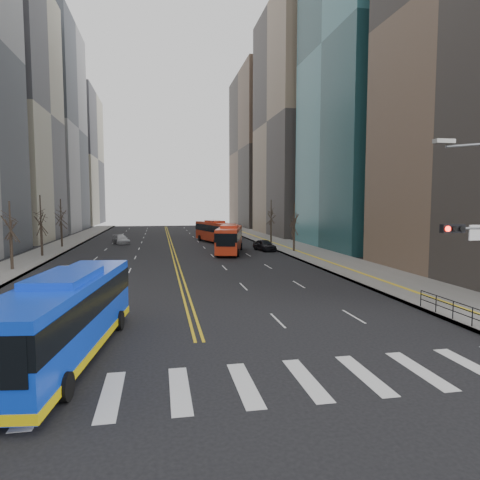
% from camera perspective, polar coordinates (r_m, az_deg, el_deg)
% --- Properties ---
extents(ground, '(220.00, 220.00, 0.00)m').
position_cam_1_polar(ground, '(16.36, -3.67, -18.97)').
color(ground, black).
extents(sidewalk_right, '(7.00, 130.00, 0.15)m').
position_cam_1_polar(sidewalk_right, '(63.22, 7.09, -0.99)').
color(sidewalk_right, slate).
rests_on(sidewalk_right, ground).
extents(sidewalk_left, '(5.00, 130.00, 0.15)m').
position_cam_1_polar(sidewalk_left, '(61.96, -24.41, -1.52)').
color(sidewalk_left, slate).
rests_on(sidewalk_left, ground).
extents(crosswalk, '(26.70, 4.00, 0.01)m').
position_cam_1_polar(crosswalk, '(16.36, -3.67, -18.95)').
color(crosswalk, silver).
rests_on(crosswalk, ground).
extents(centerline, '(0.55, 100.00, 0.01)m').
position_cam_1_polar(centerline, '(70.18, -9.23, -0.48)').
color(centerline, gold).
rests_on(centerline, ground).
extents(office_towers, '(83.00, 134.00, 58.00)m').
position_cam_1_polar(office_towers, '(85.14, -9.64, 16.66)').
color(office_towers, gray).
rests_on(office_towers, ground).
extents(pedestrian_railing, '(0.06, 6.06, 1.02)m').
position_cam_1_polar(pedestrian_railing, '(26.98, 26.54, -7.99)').
color(pedestrian_railing, black).
rests_on(pedestrian_railing, sidewalk_right).
extents(street_trees, '(35.20, 47.20, 7.60)m').
position_cam_1_polar(street_trees, '(49.71, -16.97, 2.76)').
color(street_trees, '#33261F').
rests_on(street_trees, ground).
extents(blue_bus, '(4.33, 12.93, 3.68)m').
position_cam_1_polar(blue_bus, '(19.81, -22.17, -9.14)').
color(blue_bus, blue).
rests_on(blue_bus, ground).
extents(red_bus_near, '(5.45, 12.04, 3.71)m').
position_cam_1_polar(red_bus_near, '(56.21, -1.40, 0.33)').
color(red_bus_near, red).
rests_on(red_bus_near, ground).
extents(red_bus_far, '(5.49, 11.90, 3.67)m').
position_cam_1_polar(red_bus_far, '(71.32, -3.39, 1.30)').
color(red_bus_far, red).
rests_on(red_bus_far, ground).
extents(car_white, '(3.10, 4.82, 1.50)m').
position_cam_1_polar(car_white, '(37.46, -21.38, -4.39)').
color(car_white, silver).
rests_on(car_white, ground).
extents(car_dark_mid, '(2.74, 4.91, 1.58)m').
position_cam_1_polar(car_dark_mid, '(59.16, 3.29, -0.67)').
color(car_dark_mid, black).
rests_on(car_dark_mid, ground).
extents(car_silver, '(3.38, 5.27, 1.42)m').
position_cam_1_polar(car_silver, '(71.30, -15.58, 0.06)').
color(car_silver, '#A2A2A8').
rests_on(car_silver, ground).
extents(car_dark_far, '(3.07, 4.74, 1.21)m').
position_cam_1_polar(car_dark_far, '(81.38, -0.64, 0.76)').
color(car_dark_far, black).
rests_on(car_dark_far, ground).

